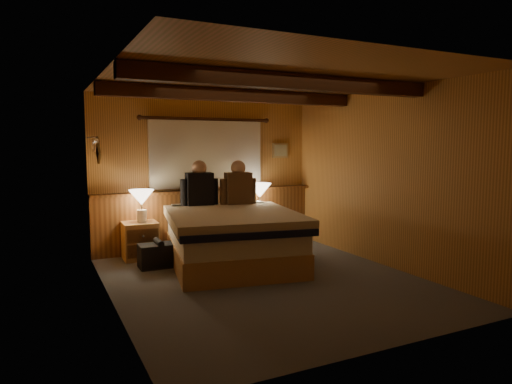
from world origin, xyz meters
TOP-DOWN VIEW (x-y plane):
  - floor at (0.00, 0.00)m, footprint 4.20×4.20m
  - ceiling at (0.00, 0.00)m, footprint 4.20×4.20m
  - wall_back at (0.00, 2.10)m, footprint 3.60×0.00m
  - wall_left at (-1.80, 0.00)m, footprint 0.00×4.20m
  - wall_right at (1.80, 0.00)m, footprint 0.00×4.20m
  - wall_front at (0.00, -2.10)m, footprint 3.60×0.00m
  - wainscot at (0.00, 2.04)m, footprint 3.60×0.23m
  - curtain_window at (0.00, 2.03)m, footprint 2.18×0.09m
  - ceiling_beams at (0.00, 0.15)m, footprint 3.60×1.65m
  - coat_rail at (-1.72, 1.58)m, footprint 0.05×0.55m
  - framed_print at (1.35, 2.08)m, footprint 0.30×0.04m
  - bed at (-0.07, 0.90)m, footprint 2.00×2.43m
  - nightstand_left at (-1.14, 1.75)m, footprint 0.50×0.45m
  - nightstand_right at (0.79, 1.76)m, footprint 0.55×0.51m
  - lamp_left at (-1.11, 1.75)m, footprint 0.36×0.36m
  - lamp_right at (0.80, 1.77)m, footprint 0.38×0.38m
  - person_left at (-0.25, 1.70)m, footprint 0.58×0.26m
  - person_right at (0.33, 1.56)m, footprint 0.57×0.27m
  - duffel_bag at (-1.01, 1.19)m, footprint 0.54×0.33m

SIDE VIEW (x-z plane):
  - floor at x=0.00m, z-range 0.00..0.00m
  - duffel_bag at x=-1.01m, z-range -0.02..0.36m
  - nightstand_right at x=0.79m, z-range 0.00..0.54m
  - nightstand_left at x=-1.14m, z-range 0.00..0.54m
  - bed at x=-0.07m, z-range 0.01..0.76m
  - wainscot at x=0.00m, z-range 0.02..0.96m
  - lamp_left at x=-1.11m, z-range 0.63..1.10m
  - lamp_right at x=0.80m, z-range 0.63..1.13m
  - person_right at x=0.33m, z-range 0.67..1.37m
  - person_left at x=-0.25m, z-range 0.67..1.37m
  - wall_left at x=-1.80m, z-range -0.90..3.30m
  - wall_right at x=1.80m, z-range -0.90..3.30m
  - wall_back at x=0.00m, z-range -0.60..3.00m
  - wall_front at x=0.00m, z-range -0.60..3.00m
  - curtain_window at x=0.00m, z-range 0.96..2.08m
  - framed_print at x=1.35m, z-range 1.43..1.68m
  - coat_rail at x=-1.72m, z-range 1.55..1.79m
  - ceiling_beams at x=0.00m, z-range 2.23..2.39m
  - ceiling at x=0.00m, z-range 2.40..2.40m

